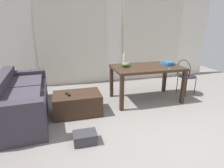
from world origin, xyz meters
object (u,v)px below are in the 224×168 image
coffee_table (78,103)px  shoebox (85,138)px  scissors (168,68)px  book_stack (167,63)px  tv_remote_primary (68,94)px  craft_table (147,71)px  bottle_near (124,59)px  couch (20,100)px  wire_chair (185,73)px  bowl (126,64)px

coffee_table → shoebox: size_ratio=2.58×
coffee_table → scissors: (1.82, -0.01, 0.56)m
coffee_table → book_stack: (1.99, 0.32, 0.59)m
tv_remote_primary → shoebox: size_ratio=0.48×
craft_table → bottle_near: bottle_near is taller
craft_table → couch: bearing=-177.2°
shoebox → couch: bearing=132.4°
bottle_near → book_stack: (0.91, -0.24, -0.08)m
coffee_table → wire_chair: (2.48, 0.32, 0.32)m
scissors → tv_remote_primary: 2.01m
craft_table → bowl: size_ratio=7.92×
bowl → shoebox: 1.80m
coffee_table → tv_remote_primary: bearing=-173.8°
bottle_near → bowl: (-0.03, -0.21, -0.06)m
wire_chair → bottle_near: (-1.41, 0.23, 0.35)m
bottle_near → shoebox: size_ratio=0.79×
book_stack → scissors: book_stack is taller
bowl → tv_remote_primary: bowl is taller
bottle_near → bowl: bearing=-98.4°
bottle_near → tv_remote_primary: bearing=-155.3°
coffee_table → shoebox: coffee_table is taller
couch → tv_remote_primary: 0.84m
wire_chair → craft_table: bearing=-176.9°
craft_table → scissors: scissors is taller
bottle_near → shoebox: (-1.07, -1.49, -0.78)m
couch → coffee_table: size_ratio=2.34×
book_stack → shoebox: 2.44m
wire_chair → shoebox: wire_chair is taller
scissors → tv_remote_primary: scissors is taller
wire_chair → tv_remote_primary: size_ratio=5.29×
couch → shoebox: 1.49m
scissors → couch: bearing=176.9°
scissors → tv_remote_primary: size_ratio=0.74×
couch → tv_remote_primary: couch is taller
book_stack → coffee_table: bearing=-171.0°
coffee_table → scissors: bearing=-0.2°
coffee_table → bowl: bowl is taller
coffee_table → book_stack: book_stack is taller
wire_chair → tv_remote_primary: bearing=-172.8°
bowl → tv_remote_primary: size_ratio=1.15×
coffee_table → bottle_near: 1.38m
craft_table → wire_chair: size_ratio=1.72×
craft_table → bowl: bowl is taller
bowl → scissors: 0.85m
coffee_table → tv_remote_primary: 0.26m
tv_remote_primary → shoebox: tv_remote_primary is taller
bottle_near → shoebox: bottle_near is taller
scissors → tv_remote_primary: (-1.98, -0.01, -0.35)m
craft_table → bottle_near: 0.54m
book_stack → scissors: (-0.17, -0.32, -0.03)m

